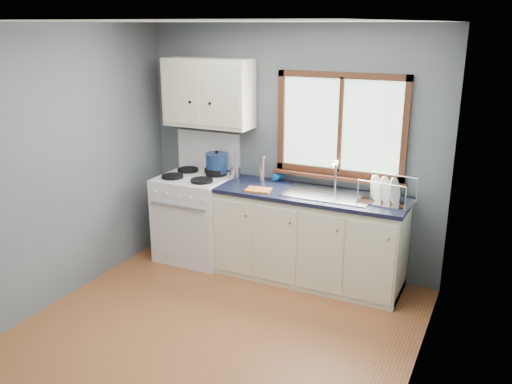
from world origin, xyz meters
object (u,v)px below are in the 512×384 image
at_px(gas_range, 196,215).
at_px(thermos, 262,169).
at_px(stockpot, 217,163).
at_px(utensil_crock, 235,173).
at_px(base_cabinets, 309,241).
at_px(sink, 328,201).
at_px(dish_rack, 386,196).
at_px(skillet, 215,170).

relative_size(gas_range, thermos, 4.79).
relative_size(stockpot, utensil_crock, 0.84).
xyz_separation_m(base_cabinets, utensil_crock, (-0.87, 0.09, 0.58)).
relative_size(sink, utensil_crock, 2.40).
xyz_separation_m(thermos, dish_rack, (1.30, -0.10, -0.08)).
xyz_separation_m(gas_range, skillet, (0.18, 0.13, 0.49)).
relative_size(gas_range, base_cabinets, 0.74).
bearing_deg(stockpot, skillet, -112.71).
bearing_deg(skillet, stockpot, 50.11).
distance_m(base_cabinets, utensil_crock, 1.05).
relative_size(skillet, utensil_crock, 1.03).
distance_m(skillet, utensil_crock, 0.26).
bearing_deg(utensil_crock, skillet, 175.32).
height_order(base_cabinets, dish_rack, dish_rack).
bearing_deg(stockpot, sink, -5.77).
xyz_separation_m(gas_range, stockpot, (0.18, 0.15, 0.57)).
relative_size(base_cabinets, sink, 2.20).
bearing_deg(skillet, dish_rack, -19.92).
bearing_deg(sink, dish_rack, 2.31).
bearing_deg(stockpot, utensil_crock, -9.64).
bearing_deg(gas_range, utensil_crock, 14.07).
distance_m(gas_range, dish_rack, 2.08).
bearing_deg(dish_rack, base_cabinets, -171.23).
distance_m(stockpot, dish_rack, 1.85).
distance_m(base_cabinets, dish_rack, 0.92).
distance_m(sink, thermos, 0.80).
bearing_deg(sink, gas_range, -179.29).
bearing_deg(stockpot, gas_range, -140.88).
height_order(sink, stockpot, sink).
bearing_deg(base_cabinets, thermos, 168.36).
xyz_separation_m(stockpot, thermos, (0.54, -0.01, -0.00)).
bearing_deg(sink, skillet, 175.18).
relative_size(stockpot, thermos, 1.04).
bearing_deg(base_cabinets, sink, -0.13).
bearing_deg(thermos, stockpot, 178.76).
distance_m(gas_range, skillet, 0.54).
relative_size(sink, dish_rack, 1.67).
relative_size(gas_range, skillet, 3.76).
xyz_separation_m(gas_range, utensil_crock, (0.43, 0.11, 0.50)).
bearing_deg(base_cabinets, stockpot, 173.33).
height_order(sink, skillet, sink).
relative_size(base_cabinets, utensil_crock, 5.28).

